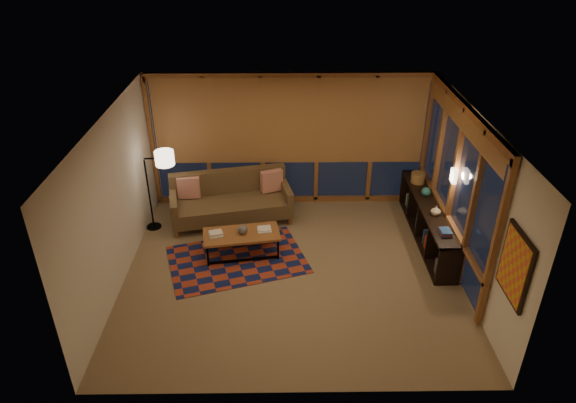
{
  "coord_description": "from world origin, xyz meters",
  "views": [
    {
      "loc": [
        -0.15,
        -6.93,
        5.24
      ],
      "look_at": [
        -0.06,
        0.51,
        1.06
      ],
      "focal_mm": 32.0,
      "sensor_mm": 36.0,
      "label": 1
    }
  ],
  "objects_px": {
    "sofa": "(231,200)",
    "coffee_table": "(242,244)",
    "floor_lamp": "(149,191)",
    "bookshelf": "(427,221)"
  },
  "relations": [
    {
      "from": "coffee_table",
      "to": "floor_lamp",
      "type": "height_order",
      "value": "floor_lamp"
    },
    {
      "from": "sofa",
      "to": "floor_lamp",
      "type": "relative_size",
      "value": 1.43
    },
    {
      "from": "coffee_table",
      "to": "floor_lamp",
      "type": "xyz_separation_m",
      "value": [
        -1.76,
        0.92,
        0.57
      ]
    },
    {
      "from": "sofa",
      "to": "coffee_table",
      "type": "distance_m",
      "value": 1.2
    },
    {
      "from": "floor_lamp",
      "to": "bookshelf",
      "type": "xyz_separation_m",
      "value": [
        5.11,
        -0.44,
        -0.44
      ]
    },
    {
      "from": "coffee_table",
      "to": "bookshelf",
      "type": "bearing_deg",
      "value": -0.73
    },
    {
      "from": "sofa",
      "to": "coffee_table",
      "type": "bearing_deg",
      "value": -88.41
    },
    {
      "from": "sofa",
      "to": "coffee_table",
      "type": "xyz_separation_m",
      "value": [
        0.28,
        -1.14,
        -0.24
      ]
    },
    {
      "from": "bookshelf",
      "to": "sofa",
      "type": "bearing_deg",
      "value": 169.76
    },
    {
      "from": "sofa",
      "to": "floor_lamp",
      "type": "height_order",
      "value": "floor_lamp"
    }
  ]
}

